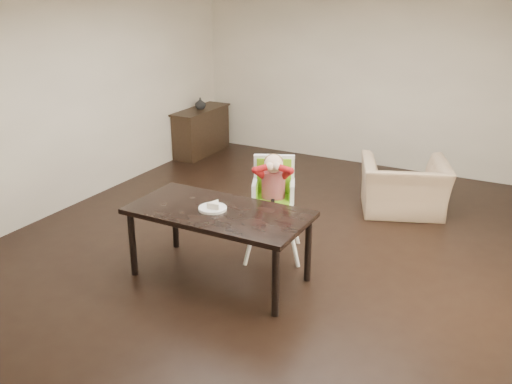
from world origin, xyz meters
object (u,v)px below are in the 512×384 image
high_chair (273,184)px  sideboard (201,131)px  dining_table (219,218)px  armchair (405,178)px

high_chair → sideboard: size_ratio=0.93×
dining_table → sideboard: (-2.60, 3.63, -0.27)m
high_chair → armchair: 2.14m
dining_table → high_chair: high_chair is taller
dining_table → armchair: size_ratio=1.67×
dining_table → armchair: bearing=65.4°
armchair → sideboard: size_ratio=0.86×
dining_table → sideboard: bearing=125.7°
high_chair → sideboard: (-2.84, 2.87, -0.43)m
armchair → high_chair: bearing=41.1°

